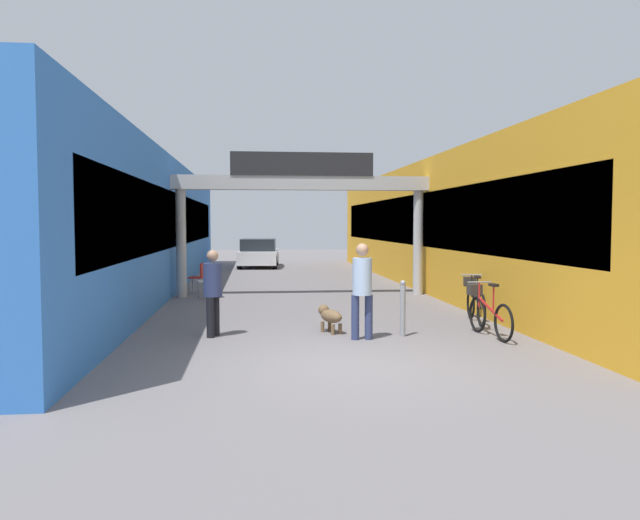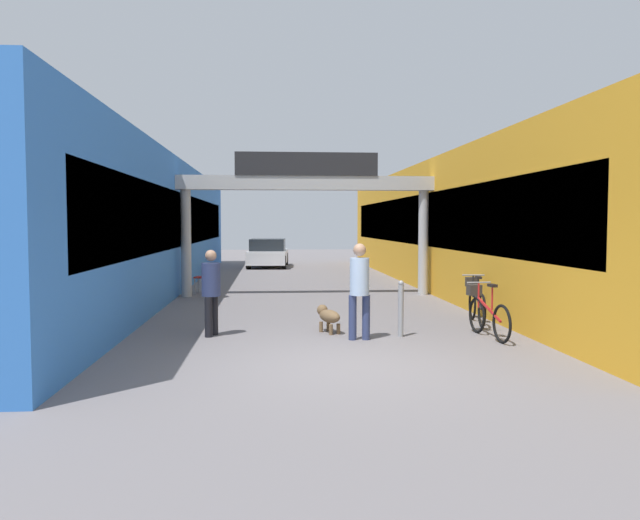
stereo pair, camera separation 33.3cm
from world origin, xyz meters
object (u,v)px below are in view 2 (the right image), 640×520
bicycle_black_second (476,301)px  cafe_chair_aluminium_nearer (212,278)px  bollard_post_metal (401,308)px  cafe_chair_red_farther (205,275)px  bicycle_red_nearest (486,313)px  pedestrian_companion (211,287)px  pedestrian_with_dog (359,285)px  parked_car_white (268,253)px  dog_on_leash (328,316)px

bicycle_black_second → cafe_chair_aluminium_nearer: 7.52m
bicycle_black_second → bollard_post_metal: 2.39m
cafe_chair_aluminium_nearer → cafe_chair_red_farther: bearing=105.8°
bicycle_red_nearest → bicycle_black_second: 1.65m
bicycle_red_nearest → cafe_chair_red_farther: bearing=127.6°
bollard_post_metal → pedestrian_companion: bearing=174.3°
pedestrian_with_dog → parked_car_white: pedestrian_with_dog is taller
bicycle_black_second → parked_car_white: size_ratio=0.41×
pedestrian_companion → cafe_chair_red_farther: pedestrian_companion is taller
bicycle_black_second → bollard_post_metal: bearing=-142.0°
bicycle_red_nearest → bollard_post_metal: size_ratio=1.65×
pedestrian_companion → bicycle_black_second: 5.44m
bicycle_red_nearest → parked_car_white: parked_car_white is taller
bollard_post_metal → cafe_chair_aluminium_nearer: 7.37m
dog_on_leash → bicycle_black_second: bearing=16.7°
cafe_chair_aluminium_nearer → pedestrian_companion: bearing=-84.9°
cafe_chair_red_farther → parked_car_white: size_ratio=0.22×
bicycle_black_second → bollard_post_metal: size_ratio=1.64×
cafe_chair_aluminium_nearer → parked_car_white: size_ratio=0.22×
pedestrian_with_dog → cafe_chair_red_farther: (-3.49, 7.65, -0.43)m
bollard_post_metal → cafe_chair_aluminium_nearer: size_ratio=1.15×
pedestrian_companion → dog_on_leash: size_ratio=2.19×
pedestrian_companion → cafe_chair_aluminium_nearer: size_ratio=1.76×
bicycle_red_nearest → cafe_chair_aluminium_nearer: size_ratio=1.90×
pedestrian_with_dog → bicycle_black_second: pedestrian_with_dog is taller
pedestrian_companion → bollard_post_metal: bearing=-5.7°
dog_on_leash → pedestrian_with_dog: bearing=-57.7°
dog_on_leash → bicycle_black_second: 3.30m
pedestrian_with_dog → bicycle_red_nearest: 2.38m
pedestrian_companion → cafe_chair_red_farther: 7.13m
pedestrian_with_dog → bollard_post_metal: size_ratio=1.66×
pedestrian_companion → bicycle_red_nearest: (4.95, -0.48, -0.45)m
dog_on_leash → cafe_chair_red_farther: cafe_chair_red_farther is taller
cafe_chair_aluminium_nearer → bicycle_black_second: bearing=-39.2°
cafe_chair_red_farther → parked_car_white: parked_car_white is taller
pedestrian_companion → parked_car_white: bearing=87.0°
cafe_chair_red_farther → bicycle_black_second: bearing=-43.9°
dog_on_leash → bicycle_red_nearest: bearing=-13.3°
pedestrian_with_dog → bicycle_black_second: (2.67, 1.71, -0.54)m
bollard_post_metal → parked_car_white: parked_car_white is taller
cafe_chair_red_farther → bicycle_red_nearest: bearing=-52.4°
bollard_post_metal → bicycle_black_second: bearing=38.0°
dog_on_leash → bollard_post_metal: bearing=-22.5°
cafe_chair_aluminium_nearer → cafe_chair_red_farther: size_ratio=1.00×
bicycle_red_nearest → parked_car_white: 19.01m
cafe_chair_aluminium_nearer → parked_car_white: parked_car_white is taller
bicycle_red_nearest → parked_car_white: bearing=102.2°
cafe_chair_red_farther → cafe_chair_aluminium_nearer: bearing=-74.2°
dog_on_leash → cafe_chair_aluminium_nearer: (-2.67, 5.71, 0.23)m
bollard_post_metal → cafe_chair_aluminium_nearer: bearing=122.3°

